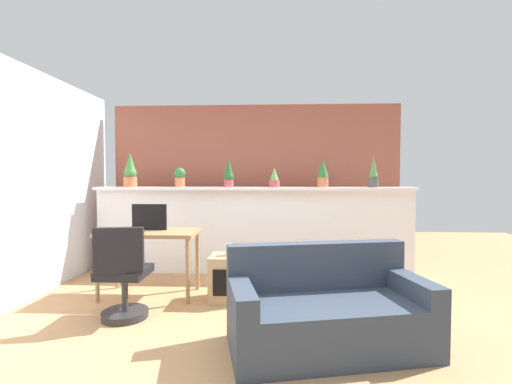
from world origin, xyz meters
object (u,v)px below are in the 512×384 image
at_px(potted_plant_3, 274,178).
at_px(potted_plant_5, 373,174).
at_px(desk, 150,238).
at_px(office_chair, 123,280).
at_px(potted_plant_2, 229,174).
at_px(potted_plant_0, 130,172).
at_px(vase_on_shelf, 230,250).
at_px(couch, 327,312).
at_px(tv_monitor, 149,217).
at_px(potted_plant_4, 323,172).
at_px(potted_plant_1, 180,177).
at_px(side_cube_shelf, 228,278).

height_order(potted_plant_3, potted_plant_5, potted_plant_5).
xyz_separation_m(desk, office_chair, (-0.01, -0.72, -0.28)).
bearing_deg(potted_plant_3, potted_plant_2, 179.68).
bearing_deg(potted_plant_2, potted_plant_3, -0.32).
bearing_deg(potted_plant_0, vase_on_shelf, -34.57).
height_order(potted_plant_2, couch, potted_plant_2).
xyz_separation_m(potted_plant_0, potted_plant_3, (2.04, -0.00, -0.09)).
height_order(potted_plant_0, tv_monitor, potted_plant_0).
distance_m(potted_plant_0, couch, 3.45).
bearing_deg(office_chair, desk, 89.37).
xyz_separation_m(potted_plant_2, potted_plant_4, (1.31, 0.04, 0.02)).
height_order(potted_plant_0, potted_plant_5, potted_plant_0).
xyz_separation_m(potted_plant_2, office_chair, (-0.81, -1.68, -1.03)).
bearing_deg(office_chair, vase_on_shelf, 32.94).
bearing_deg(desk, potted_plant_0, 122.36).
height_order(potted_plant_3, vase_on_shelf, potted_plant_3).
bearing_deg(potted_plant_0, potted_plant_5, 0.03).
relative_size(desk, vase_on_shelf, 8.65).
height_order(potted_plant_1, potted_plant_4, potted_plant_4).
relative_size(vase_on_shelf, couch, 0.08).
height_order(potted_plant_4, tv_monitor, potted_plant_4).
height_order(potted_plant_0, office_chair, potted_plant_0).
bearing_deg(potted_plant_4, potted_plant_0, -179.12).
distance_m(potted_plant_4, side_cube_shelf, 2.01).
bearing_deg(potted_plant_1, potted_plant_4, -0.29).
bearing_deg(couch, potted_plant_5, 66.01).
bearing_deg(desk, potted_plant_1, 84.78).
bearing_deg(potted_plant_5, potted_plant_1, 178.94).
height_order(desk, vase_on_shelf, desk).
height_order(potted_plant_5, desk, potted_plant_5).
xyz_separation_m(side_cube_shelf, vase_on_shelf, (0.02, 0.00, 0.31)).
relative_size(potted_plant_3, office_chair, 0.30).
height_order(potted_plant_1, office_chair, potted_plant_1).
xyz_separation_m(potted_plant_1, tv_monitor, (-0.12, -0.93, -0.47)).
xyz_separation_m(office_chair, vase_on_shelf, (0.95, 0.61, 0.17)).
distance_m(potted_plant_4, office_chair, 2.92).
height_order(potted_plant_1, vase_on_shelf, potted_plant_1).
xyz_separation_m(potted_plant_0, tv_monitor, (0.58, -0.88, -0.55)).
bearing_deg(side_cube_shelf, desk, 173.06).
xyz_separation_m(desk, side_cube_shelf, (0.92, -0.11, -0.42)).
relative_size(office_chair, vase_on_shelf, 7.15).
relative_size(potted_plant_0, desk, 0.44).
xyz_separation_m(desk, tv_monitor, (-0.03, 0.08, 0.24)).
height_order(potted_plant_1, potted_plant_5, potted_plant_5).
bearing_deg(couch, potted_plant_3, 101.11).
xyz_separation_m(potted_plant_3, desk, (-1.44, -0.95, -0.69)).
xyz_separation_m(potted_plant_3, potted_plant_5, (1.36, 0.00, 0.06)).
bearing_deg(tv_monitor, potted_plant_3, 30.78).
xyz_separation_m(potted_plant_0, side_cube_shelf, (1.53, -1.07, -1.20)).
xyz_separation_m(potted_plant_1, desk, (-0.09, -1.01, -0.71)).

